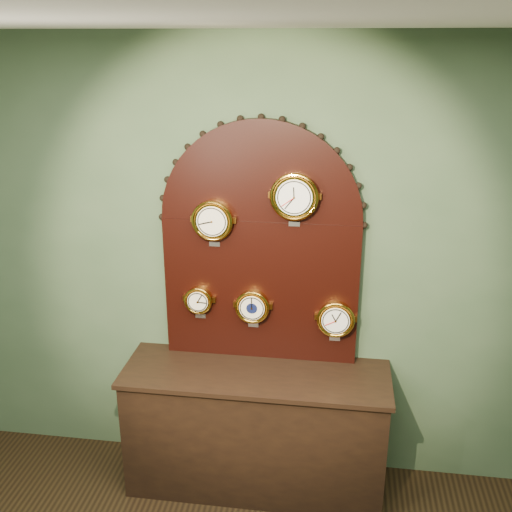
% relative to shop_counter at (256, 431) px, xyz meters
% --- Properties ---
extents(wall_back, '(4.00, 0.00, 4.00)m').
position_rel_shop_counter_xyz_m(wall_back, '(0.00, 0.27, 1.00)').
color(wall_back, '#3E553A').
rests_on(wall_back, ground).
extents(ceiling, '(5.00, 5.00, 0.00)m').
position_rel_shop_counter_xyz_m(ceiling, '(0.00, -2.23, 2.40)').
color(ceiling, white).
rests_on(ceiling, wall_back).
extents(shop_counter, '(1.60, 0.50, 0.80)m').
position_rel_shop_counter_xyz_m(shop_counter, '(0.00, 0.00, 0.00)').
color(shop_counter, black).
rests_on(shop_counter, ground_plane).
extents(display_board, '(1.26, 0.06, 1.53)m').
position_rel_shop_counter_xyz_m(display_board, '(0.00, 0.22, 1.23)').
color(display_board, black).
rests_on(display_board, shop_counter).
extents(roman_clock, '(0.25, 0.08, 0.30)m').
position_rel_shop_counter_xyz_m(roman_clock, '(-0.28, 0.15, 1.34)').
color(roman_clock, gold).
rests_on(roman_clock, display_board).
extents(arabic_clock, '(0.28, 0.08, 0.33)m').
position_rel_shop_counter_xyz_m(arabic_clock, '(0.20, 0.15, 1.50)').
color(arabic_clock, gold).
rests_on(arabic_clock, display_board).
extents(hygrometer, '(0.18, 0.08, 0.23)m').
position_rel_shop_counter_xyz_m(hygrometer, '(-0.38, 0.15, 0.82)').
color(hygrometer, gold).
rests_on(hygrometer, display_board).
extents(barometer, '(0.21, 0.08, 0.26)m').
position_rel_shop_counter_xyz_m(barometer, '(-0.04, 0.15, 0.80)').
color(barometer, gold).
rests_on(barometer, display_board).
extents(tide_clock, '(0.23, 0.08, 0.28)m').
position_rel_shop_counter_xyz_m(tide_clock, '(0.47, 0.15, 0.75)').
color(tide_clock, gold).
rests_on(tide_clock, display_board).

